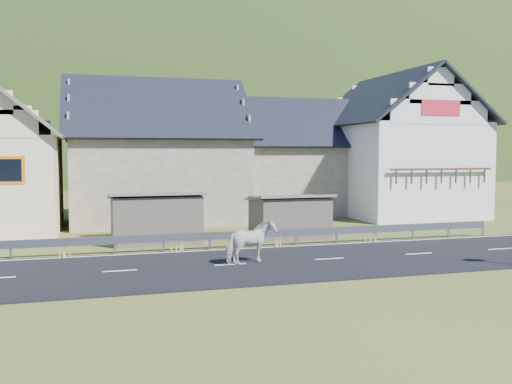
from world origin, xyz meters
name	(u,v)px	position (x,y,z in m)	size (l,w,h in m)	color
ground	(230,266)	(0.00, 0.00, 0.00)	(160.00, 160.00, 0.00)	#3B491C
road	(230,265)	(0.00, 0.00, 0.02)	(60.00, 7.00, 0.04)	black
lane_markings	(230,264)	(0.00, 0.00, 0.04)	(60.00, 6.60, 0.01)	silver
guardrail	(210,236)	(0.00, 3.68, 0.56)	(28.10, 0.09, 0.75)	#93969B
shed_left	(156,218)	(-2.00, 6.50, 1.10)	(4.30, 3.30, 2.40)	#62584A
shed_right	(289,217)	(4.50, 6.00, 1.00)	(3.80, 2.90, 2.20)	#62584A
house_stone_a	(156,145)	(-1.00, 15.00, 4.63)	(10.80, 9.80, 8.90)	tan
house_stone_b	(297,151)	(9.00, 17.00, 4.24)	(9.80, 8.80, 8.10)	tan
house_white	(396,139)	(15.00, 14.00, 5.06)	(8.80, 10.80, 9.70)	white
mountain	(120,222)	(5.00, 180.00, -20.00)	(440.00, 280.00, 260.00)	#1F3611
horse	(251,242)	(0.79, -0.01, 0.86)	(1.94, 0.88, 1.63)	beige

